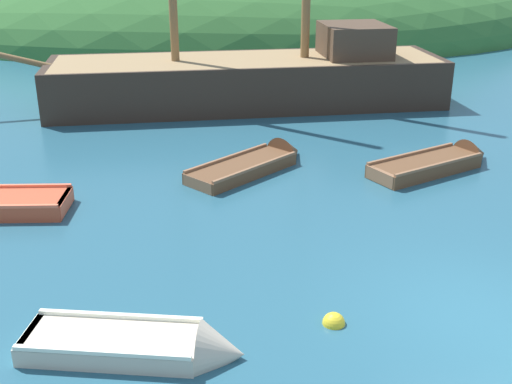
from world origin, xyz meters
name	(u,v)px	position (x,y,z in m)	size (l,w,h in m)	color
ground_plane	(483,318)	(0.00, 0.00, 0.00)	(120.00, 120.00, 0.00)	#285B70
shore_hill	(234,27)	(-2.73, 33.52, 0.00)	(39.54, 26.00, 10.66)	#387033
sailing_ship	(252,88)	(-2.86, 13.81, 0.62)	(16.46, 4.61, 12.33)	#38281E
rowboat_center	(259,164)	(-3.09, 7.28, 0.09)	(3.51, 3.37, 1.05)	brown
rowboat_portside	(148,349)	(-5.32, -0.57, 0.09)	(3.39, 1.50, 0.95)	beige
rowboat_outer_right	(441,164)	(1.67, 6.90, 0.12)	(3.88, 2.72, 1.01)	brown
buoy_yellow	(334,323)	(-2.44, 0.01, 0.00)	(0.37, 0.37, 0.37)	yellow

